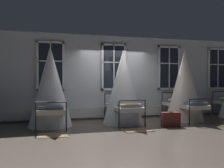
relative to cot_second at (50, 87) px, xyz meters
The scene contains 9 objects.
ground 2.59m from the cot_second, ahead, with size 24.82×24.82×0.00m, color brown.
back_wall_with_windows 2.56m from the cot_second, 25.19° to the left, with size 13.41×0.10×3.04m, color silver.
window_bank 2.50m from the cot_second, 22.66° to the left, with size 9.96×0.10×2.67m.
cot_second is the anchor object (origin of this frame).
cot_third 2.31m from the cot_second, ahead, with size 1.33×1.82×2.40m.
cot_fourth 4.58m from the cot_second, ahead, with size 1.33×1.82×2.47m.
rug_second 1.77m from the cot_second, 88.43° to the right, with size 0.80×0.56×0.01m, color #8E7A5B.
rug_third 2.90m from the cot_second, 29.95° to the right, with size 0.80×0.56×0.01m, color brown.
suitcase_dark 3.77m from the cot_second, 17.47° to the right, with size 0.59×0.30×0.47m.
Camera 1 is at (-2.50, -7.45, 1.40)m, focal length 39.39 mm.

